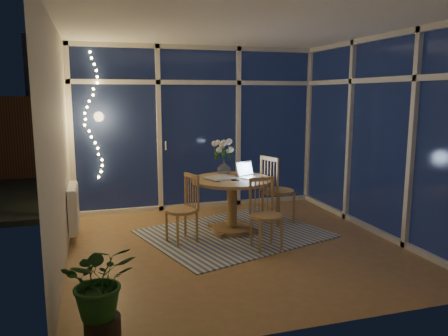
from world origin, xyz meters
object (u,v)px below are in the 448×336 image
Objects in this scene: chair_front at (266,214)px; flower_vase at (224,167)px; chair_right at (278,189)px; potted_plant at (101,290)px; chair_left at (181,209)px; laptop at (251,169)px; dining_table at (232,205)px.

chair_front is 1.15m from flower_vase.
chair_right is 1.33× the size of potted_plant.
flower_vase reaches higher than potted_plant.
chair_left is at bearing -143.57° from flower_vase.
chair_right is 3.29× the size of laptop.
flower_vase is at bearing 61.35° from chair_right.
chair_right reaches higher than chair_front.
chair_left reaches higher than potted_plant.
chair_front reaches higher than potted_plant.
potted_plant is (-1.75, -2.18, 0.01)m from dining_table.
laptop is (1.00, 0.23, 0.41)m from chair_left.
chair_left is 2.85× the size of laptop.
chair_right reaches higher than potted_plant.
flower_vase is 3.06m from potted_plant.
chair_front is 2.41m from potted_plant.
chair_right is (0.75, 0.18, 0.14)m from dining_table.
chair_right is at bearing 43.35° from potted_plant.
dining_table is at bearing 152.47° from laptop.
dining_table is at bearing -85.88° from flower_vase.
chair_front is at bearing -78.54° from flower_vase.
potted_plant is (-1.01, -1.96, -0.06)m from chair_left.
dining_table is at bearing 51.33° from potted_plant.
chair_right is at bearing 85.34° from chair_left.
chair_left is 0.87× the size of chair_right.
laptop is 1.46× the size of flower_vase.
laptop is 0.42m from flower_vase.
flower_vase is (0.71, 0.53, 0.40)m from chair_left.
chair_left is 0.98m from flower_vase.
laptop is (0.27, 0.00, 0.48)m from dining_table.
chair_left is 2.21m from potted_plant.
dining_table is 0.55m from laptop.
flower_vase is (-0.02, 0.30, 0.47)m from dining_table.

